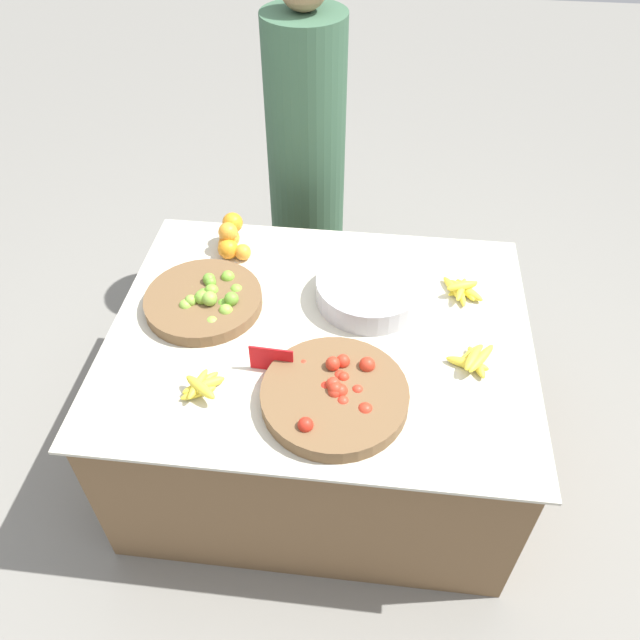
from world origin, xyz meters
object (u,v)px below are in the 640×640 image
object	(u,v)px
metal_bowl	(370,290)
vendor_person	(306,167)
price_sign	(271,359)
lime_bowl	(205,300)
tomato_basket	(335,395)

from	to	relation	value
metal_bowl	vendor_person	distance (m)	0.89
price_sign	vendor_person	distance (m)	1.21
price_sign	vendor_person	xyz separation A→B (m)	(-0.04, 1.21, -0.01)
lime_bowl	tomato_basket	distance (m)	0.63
vendor_person	price_sign	bearing A→B (deg)	-87.94
tomato_basket	metal_bowl	world-z (taller)	same
metal_bowl	price_sign	bearing A→B (deg)	-127.74
tomato_basket	vendor_person	xyz separation A→B (m)	(-0.26, 1.31, 0.01)
lime_bowl	vendor_person	world-z (taller)	vendor_person
price_sign	vendor_person	size ratio (longest dim) A/B	0.09
tomato_basket	price_sign	distance (m)	0.24
lime_bowl	tomato_basket	xyz separation A→B (m)	(0.51, -0.38, 0.00)
lime_bowl	tomato_basket	bearing A→B (deg)	-36.78
lime_bowl	price_sign	size ratio (longest dim) A/B	2.92
metal_bowl	price_sign	world-z (taller)	price_sign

